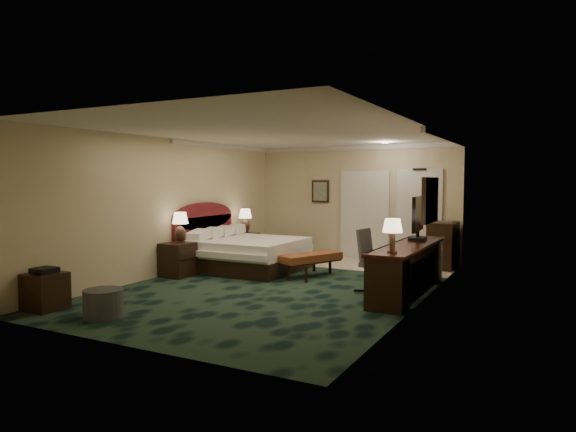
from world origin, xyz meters
The scene contains 26 objects.
floor centered at (0.00, 0.00, 0.00)m, with size 5.00×7.50×0.00m, color black.
ceiling centered at (0.00, 0.00, 2.70)m, with size 5.00×7.50×0.00m, color silver.
wall_back centered at (0.00, 3.75, 1.35)m, with size 5.00×0.00×2.70m, color beige.
wall_front centered at (0.00, -3.75, 1.35)m, with size 5.00×0.00×2.70m, color beige.
wall_left centered at (-2.50, 0.00, 1.35)m, with size 0.00×7.50×2.70m, color beige.
wall_right centered at (2.50, 0.00, 1.35)m, with size 0.00×7.50×2.70m, color beige.
crown_molding centered at (0.00, 0.00, 2.65)m, with size 5.00×7.50×0.10m, color silver, non-canonical shape.
tile_patch centered at (0.90, 2.90, 0.01)m, with size 3.20×1.70×0.01m, color beige.
headboard centered at (-2.44, 1.00, 0.70)m, with size 0.12×2.00×1.40m, color #4D1219, non-canonical shape.
entry_door centered at (1.55, 3.72, 1.05)m, with size 1.02×0.06×2.18m, color silver.
closet_doors centered at (0.25, 3.71, 1.05)m, with size 1.20×0.06×2.10m, color beige.
wall_art centered at (-0.90, 3.71, 1.60)m, with size 0.45×0.06×0.55m, color #54655C.
wall_mirror centered at (2.46, 0.60, 1.55)m, with size 0.05×0.95×0.75m, color white.
bed centered at (-1.37, 1.09, 0.33)m, with size 2.07×1.91×0.65m, color white.
nightstand_near centered at (-2.22, -0.13, 0.33)m, with size 0.53×0.60×0.66m, color black.
nightstand_far centered at (-2.23, 2.31, 0.31)m, with size 0.50×0.57×0.62m, color black.
lamp_near centered at (-2.19, -0.09, 0.96)m, with size 0.32×0.32×0.60m, color black, non-canonical shape.
lamp_far centered at (-2.20, 2.29, 0.91)m, with size 0.31×0.31×0.58m, color black, non-canonical shape.
bed_bench centered at (0.09, 1.02, 0.22)m, with size 0.46×1.32×0.45m, color brown.
ottoman centered at (-1.17, -2.98, 0.19)m, with size 0.54×0.54×0.38m, color #353535.
side_table centered at (-2.22, -3.08, 0.27)m, with size 0.50×0.50×0.54m, color black.
desk centered at (2.17, 0.38, 0.41)m, with size 0.62×2.86×0.82m, color black.
tv centered at (2.15, 1.07, 1.21)m, with size 0.08×0.99×0.77m, color black.
desk_lamp centered at (2.21, -0.68, 1.08)m, with size 0.29×0.29×0.51m, color black, non-canonical shape.
desk_chair centered at (1.70, 0.21, 0.53)m, with size 0.62×0.58×1.06m, color #545454, non-canonical shape.
minibar centered at (2.19, 3.20, 0.50)m, with size 0.52×0.94×0.99m, color black.
Camera 1 is at (4.29, -7.93, 1.88)m, focal length 32.00 mm.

